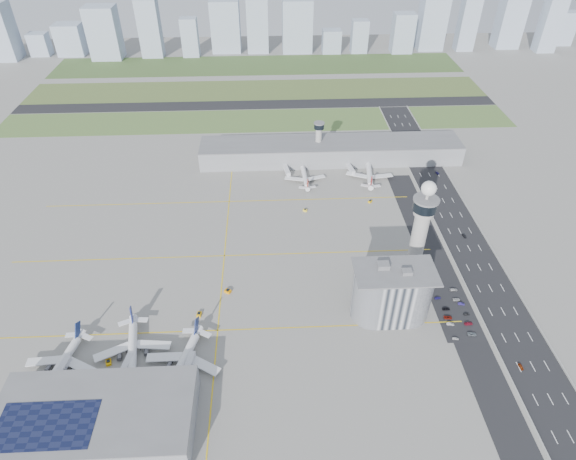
{
  "coord_description": "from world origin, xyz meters",
  "views": [
    {
      "loc": [
        -11.0,
        -198.88,
        195.85
      ],
      "look_at": [
        0.0,
        35.0,
        15.0
      ],
      "focal_mm": 30.0,
      "sensor_mm": 36.0,
      "label": 1
    }
  ],
  "objects_px": {
    "airplane_far_b": "(370,171)",
    "jet_bridge_far_1": "(348,166)",
    "jet_bridge_far_0": "(285,167)",
    "tug_0": "(109,362)",
    "car_lot_0": "(456,338)",
    "car_lot_9": "(461,304)",
    "airplane_far_a": "(305,174)",
    "tug_4": "(305,210)",
    "tug_2": "(200,331)",
    "car_lot_4": "(438,298)",
    "car_lot_5": "(435,286)",
    "car_lot_2": "(448,317)",
    "airplane_near_c": "(182,359)",
    "car_lot_10": "(456,300)",
    "car_lot_11": "(454,290)",
    "car_hw_2": "(437,173)",
    "car_lot_3": "(446,309)",
    "car_hw_1": "(464,236)",
    "secondary_tower": "(319,138)",
    "jet_bridge_near_1": "(120,381)",
    "car_lot_8": "(467,314)",
    "airplane_near_a": "(59,362)",
    "tug_5": "(370,201)",
    "tug_3": "(228,291)",
    "tug_1": "(199,314)",
    "car_hw_0": "(521,367)",
    "car_hw_4": "(402,139)",
    "admin_building": "(392,293)",
    "airplane_near_b": "(131,347)",
    "car_lot_7": "(469,323)",
    "car_lot_6": "(472,334)",
    "car_lot_1": "(450,324)",
    "jet_bridge_near_0": "(55,384)",
    "jet_bridge_near_2": "(185,379)"
  },
  "relations": [
    {
      "from": "secondary_tower",
      "to": "tug_4",
      "type": "bearing_deg",
      "value": -102.18
    },
    {
      "from": "tug_4",
      "to": "car_lot_1",
      "type": "bearing_deg",
      "value": -126.04
    },
    {
      "from": "jet_bridge_far_0",
      "to": "tug_0",
      "type": "height_order",
      "value": "jet_bridge_far_0"
    },
    {
      "from": "jet_bridge_far_0",
      "to": "car_hw_0",
      "type": "relative_size",
      "value": 3.77
    },
    {
      "from": "jet_bridge_near_2",
      "to": "car_hw_4",
      "type": "distance_m",
      "value": 290.29
    },
    {
      "from": "car_lot_3",
      "to": "car_hw_1",
      "type": "distance_m",
      "value": 70.34
    },
    {
      "from": "tug_2",
      "to": "car_lot_7",
      "type": "distance_m",
      "value": 141.83
    },
    {
      "from": "airplane_near_c",
      "to": "car_lot_1",
      "type": "bearing_deg",
      "value": 114.46
    },
    {
      "from": "car_lot_7",
      "to": "car_lot_1",
      "type": "bearing_deg",
      "value": 83.3
    },
    {
      "from": "car_hw_0",
      "to": "car_lot_5",
      "type": "bearing_deg",
      "value": 108.66
    },
    {
      "from": "admin_building",
      "to": "tug_1",
      "type": "xyz_separation_m",
      "value": [
        -102.77,
        3.08,
        -14.35
      ]
    },
    {
      "from": "secondary_tower",
      "to": "jet_bridge_near_1",
      "type": "relative_size",
      "value": 2.28
    },
    {
      "from": "airplane_near_a",
      "to": "jet_bridge_near_1",
      "type": "xyz_separation_m",
      "value": [
        30.51,
        -9.64,
        -3.13
      ]
    },
    {
      "from": "jet_bridge_near_2",
      "to": "car_hw_2",
      "type": "distance_m",
      "value": 252.73
    },
    {
      "from": "airplane_far_b",
      "to": "tug_4",
      "type": "distance_m",
      "value": 68.11
    },
    {
      "from": "tug_0",
      "to": "car_hw_1",
      "type": "relative_size",
      "value": 0.94
    },
    {
      "from": "tug_2",
      "to": "car_lot_4",
      "type": "relative_size",
      "value": 0.92
    },
    {
      "from": "tug_5",
      "to": "car_lot_6",
      "type": "bearing_deg",
      "value": -35.55
    },
    {
      "from": "car_lot_0",
      "to": "car_lot_4",
      "type": "distance_m",
      "value": 28.95
    },
    {
      "from": "car_lot_8",
      "to": "airplane_near_a",
      "type": "bearing_deg",
      "value": 91.28
    },
    {
      "from": "airplane_far_a",
      "to": "car_lot_5",
      "type": "relative_size",
      "value": 11.2
    },
    {
      "from": "airplane_far_a",
      "to": "car_lot_1",
      "type": "xyz_separation_m",
      "value": [
        66.4,
        -148.83,
        -4.55
      ]
    },
    {
      "from": "tug_1",
      "to": "car_lot_3",
      "type": "relative_size",
      "value": 0.8
    },
    {
      "from": "jet_bridge_near_0",
      "to": "tug_4",
      "type": "distance_m",
      "value": 186.57
    },
    {
      "from": "car_lot_8",
      "to": "car_hw_4",
      "type": "height_order",
      "value": "car_hw_4"
    },
    {
      "from": "tug_1",
      "to": "airplane_near_a",
      "type": "bearing_deg",
      "value": -145.35
    },
    {
      "from": "airplane_near_c",
      "to": "car_lot_10",
      "type": "height_order",
      "value": "airplane_near_c"
    },
    {
      "from": "jet_bridge_near_0",
      "to": "car_lot_4",
      "type": "xyz_separation_m",
      "value": [
        194.98,
        48.3,
        -2.24
      ]
    },
    {
      "from": "car_lot_0",
      "to": "car_lot_9",
      "type": "bearing_deg",
      "value": -15.17
    },
    {
      "from": "jet_bridge_far_0",
      "to": "car_lot_5",
      "type": "distance_m",
      "value": 157.83
    },
    {
      "from": "tug_0",
      "to": "car_lot_7",
      "type": "height_order",
      "value": "tug_0"
    },
    {
      "from": "tug_3",
      "to": "tug_4",
      "type": "distance_m",
      "value": 92.5
    },
    {
      "from": "airplane_near_a",
      "to": "car_hw_4",
      "type": "xyz_separation_m",
      "value": [
        221.05,
        232.2,
        -5.34
      ]
    },
    {
      "from": "car_lot_3",
      "to": "car_lot_10",
      "type": "height_order",
      "value": "car_lot_3"
    },
    {
      "from": "airplane_far_b",
      "to": "airplane_near_b",
      "type": "bearing_deg",
      "value": 145.09
    },
    {
      "from": "car_hw_0",
      "to": "jet_bridge_far_1",
      "type": "bearing_deg",
      "value": 101.05
    },
    {
      "from": "airplane_far_a",
      "to": "tug_4",
      "type": "bearing_deg",
      "value": 173.57
    },
    {
      "from": "car_hw_1",
      "to": "car_hw_4",
      "type": "xyz_separation_m",
      "value": [
        -8.33,
        139.17,
        0.02
      ]
    },
    {
      "from": "tug_1",
      "to": "car_lot_7",
      "type": "bearing_deg",
      "value": 2.06
    },
    {
      "from": "car_hw_1",
      "to": "car_hw_2",
      "type": "bearing_deg",
      "value": 77.77
    },
    {
      "from": "car_lot_11",
      "to": "car_hw_2",
      "type": "height_order",
      "value": "car_lot_11"
    },
    {
      "from": "car_hw_1",
      "to": "car_lot_5",
      "type": "bearing_deg",
      "value": -133.93
    },
    {
      "from": "airplane_far_b",
      "to": "jet_bridge_far_1",
      "type": "distance_m",
      "value": 20.51
    },
    {
      "from": "car_lot_9",
      "to": "car_hw_4",
      "type": "xyz_separation_m",
      "value": [
        13.73,
        198.65,
        0.04
      ]
    },
    {
      "from": "car_lot_2",
      "to": "car_lot_7",
      "type": "distance_m",
      "value": 10.71
    },
    {
      "from": "tug_5",
      "to": "tug_3",
      "type": "bearing_deg",
      "value": -97.95
    },
    {
      "from": "jet_bridge_far_1",
      "to": "tug_1",
      "type": "relative_size",
      "value": 4.25
    },
    {
      "from": "airplane_near_b",
      "to": "jet_bridge_near_0",
      "type": "relative_size",
      "value": 3.19
    },
    {
      "from": "airplane_far_b",
      "to": "car_lot_2",
      "type": "xyz_separation_m",
      "value": [
        16.38,
        -145.58,
        -5.32
      ]
    },
    {
      "from": "tug_4",
      "to": "car_lot_5",
      "type": "height_order",
      "value": "tug_4"
    }
  ]
}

